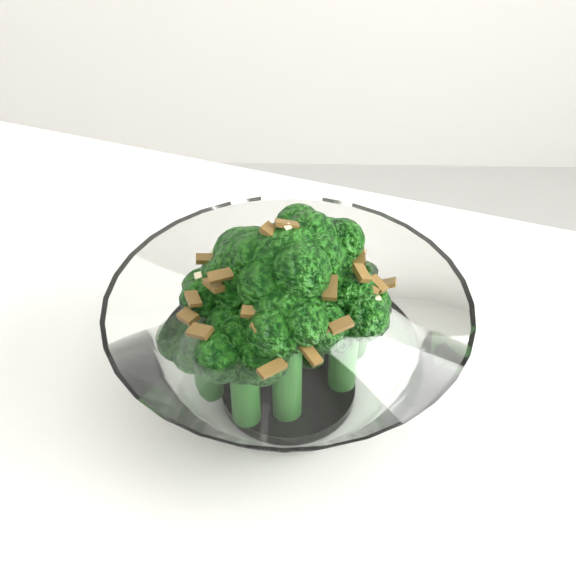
{
  "coord_description": "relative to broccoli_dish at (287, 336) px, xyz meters",
  "views": [
    {
      "loc": [
        0.2,
        -0.08,
        1.15
      ],
      "look_at": [
        0.19,
        0.28,
        0.84
      ],
      "focal_mm": 50.0,
      "sensor_mm": 36.0,
      "label": 1
    }
  ],
  "objects": [
    {
      "name": "broccoli_dish",
      "position": [
        0.0,
        0.0,
        0.0
      ],
      "size": [
        0.22,
        0.22,
        0.14
      ],
      "color": "white",
      "rests_on": "table"
    }
  ]
}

